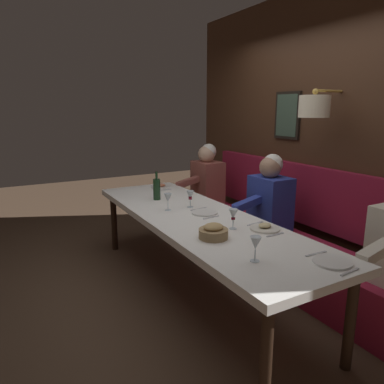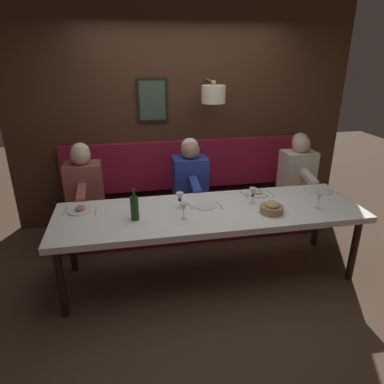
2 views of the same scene
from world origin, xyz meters
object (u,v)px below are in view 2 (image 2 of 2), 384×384
Objects in this scene: dining_table at (210,215)px; wine_bottle at (135,208)px; bread_bowl at (272,208)px; diner_nearest at (298,167)px; wine_glass_2 at (319,197)px; wine_glass_3 at (180,197)px; diner_near at (190,174)px; diner_middle at (84,180)px; wine_glass_1 at (253,192)px; wine_glass_0 at (184,207)px.

wine_bottle reaches higher than dining_table.
wine_bottle reaches higher than bread_bowl.
dining_table is 1.62m from diner_nearest.
wine_glass_2 is (-0.17, -1.03, 0.18)m from dining_table.
dining_table is 0.34m from wine_glass_3.
diner_near is at bearing -35.91° from wine_bottle.
diner_middle is at bearing 29.29° from wine_bottle.
wine_glass_2 is at bearing -112.87° from wine_glass_1.
wine_glass_2 is at bearing -90.97° from wine_glass_0.
dining_table is 3.75× the size of diner_nearest.
wine_glass_1 is at bearing 67.13° from wine_glass_2.
dining_table is 0.49m from wine_glass_1.
wine_glass_1 and wine_glass_3 have the same top height.
diner_middle is (0.88, 1.25, 0.13)m from dining_table.
wine_glass_3 is at bearing 88.80° from wine_glass_1.
bread_bowl is at bearing 142.94° from diner_nearest.
wine_glass_0 is (-1.03, -0.97, 0.04)m from diner_middle.
wine_glass_1 is at bearing -115.25° from diner_middle.
wine_bottle is at bearing 86.76° from wine_glass_2.
wine_glass_0 is at bearing 106.76° from wine_glass_1.
wine_glass_0 is at bearing 89.03° from wine_glass_2.
diner_nearest is at bearing -90.00° from diner_near.
wine_glass_1 is 0.75× the size of bread_bowl.
dining_table is at bearing -177.90° from diner_near.
diner_near is 1.00× the size of diner_middle.
wine_glass_0 is 0.44m from wine_bottle.
diner_nearest is 4.82× the size of wine_glass_0.
diner_middle reaches higher than wine_glass_0.
diner_near reaches higher than wine_glass_1.
dining_table is 9.88× the size of wine_bottle.
wine_glass_0 is 0.84m from bread_bowl.
diner_nearest and diner_near have the same top height.
diner_nearest is 1.21m from wine_glass_1.
diner_middle reaches higher than wine_glass_3.
dining_table is 0.89m from diner_near.
wine_glass_3 is (-0.79, -0.97, 0.04)m from diner_middle.
wine_glass_2 is 0.55× the size of wine_bottle.
wine_bottle reaches higher than wine_glass_2.
wine_glass_2 and wine_glass_3 have the same top height.
wine_glass_3 is (0.26, 1.32, -0.00)m from wine_glass_2.
wine_glass_0 is 0.24m from wine_glass_3.
bread_bowl is (-1.05, 0.80, -0.03)m from diner_nearest.
diner_near and diner_middle have the same top height.
wine_glass_1 is 0.55× the size of wine_bottle.
wine_bottle is (-0.16, 0.44, 0.00)m from wine_glass_3.
wine_glass_1 is 1.00× the size of wine_glass_3.
wine_glass_3 is at bearing 72.38° from bread_bowl.
wine_bottle is (-0.07, 0.72, 0.17)m from dining_table.
diner_middle is 3.60× the size of bread_bowl.
wine_glass_2 is (-1.05, -2.29, 0.04)m from diner_middle.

